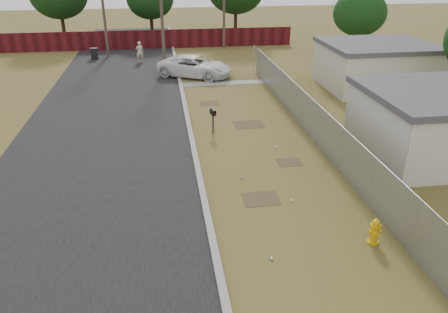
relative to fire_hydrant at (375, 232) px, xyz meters
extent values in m
plane|color=brown|center=(-2.22, 8.29, -0.44)|extent=(120.00, 120.00, 0.00)
cube|color=black|center=(-9.72, 16.29, -0.43)|extent=(9.00, 60.00, 0.02)
cube|color=#A19E96|center=(-5.22, 16.29, -0.38)|extent=(0.25, 60.00, 0.12)
cube|color=#A19E96|center=(-2.22, 19.79, -0.43)|extent=(6.20, 1.00, 0.03)
cylinder|color=#919499|center=(0.88, -0.71, 0.56)|extent=(0.06, 0.06, 2.00)
cylinder|color=#919499|center=(0.88, 2.29, 0.56)|extent=(0.06, 0.06, 2.00)
cylinder|color=#919499|center=(0.88, 5.29, 0.56)|extent=(0.06, 0.06, 2.00)
cylinder|color=#919499|center=(0.88, 8.29, 0.56)|extent=(0.06, 0.06, 2.00)
cylinder|color=#919499|center=(0.88, 11.29, 0.56)|extent=(0.06, 0.06, 2.00)
cylinder|color=#919499|center=(0.88, 14.29, 0.56)|extent=(0.06, 0.06, 2.00)
cylinder|color=#919499|center=(0.88, 17.29, 0.56)|extent=(0.06, 0.06, 2.00)
cylinder|color=#919499|center=(0.88, 20.29, 0.56)|extent=(0.06, 0.06, 2.00)
cylinder|color=#919499|center=(0.88, 23.29, 0.56)|extent=(0.06, 0.06, 2.00)
cylinder|color=#919499|center=(0.88, 9.29, 1.56)|extent=(0.04, 26.00, 0.04)
cube|color=gray|center=(0.88, 9.29, 0.56)|extent=(0.01, 26.00, 2.00)
cube|color=black|center=(0.94, 9.29, -0.14)|extent=(0.03, 26.00, 0.60)
cube|color=#4F1117|center=(-8.22, 33.29, 0.46)|extent=(30.00, 0.12, 1.80)
cylinder|color=brown|center=(-6.22, 24.29, 4.06)|extent=(0.24, 0.24, 9.00)
cylinder|color=brown|center=(-11.22, 30.29, 4.06)|extent=(0.24, 0.24, 9.00)
cylinder|color=brown|center=(-0.22, 32.29, 4.06)|extent=(0.24, 0.24, 9.00)
cube|color=silver|center=(8.28, 17.29, 0.96)|extent=(7.00, 6.00, 2.80)
cube|color=#46454A|center=(8.28, 17.29, 2.51)|extent=(7.28, 6.24, 0.30)
cylinder|color=black|center=(-16.22, 37.29, 1.21)|extent=(0.36, 0.36, 3.30)
cylinder|color=black|center=(-7.22, 38.29, 0.99)|extent=(0.36, 0.36, 2.86)
cylinder|color=black|center=(1.78, 37.29, 1.32)|extent=(0.36, 0.36, 3.52)
cylinder|color=black|center=(10.78, 26.29, 0.88)|extent=(0.36, 0.36, 2.64)
ellipsoid|color=black|center=(10.78, 26.29, 3.46)|extent=(4.56, 4.56, 3.88)
cylinder|color=#DAA30B|center=(0.00, 0.01, -0.41)|extent=(0.41, 0.41, 0.07)
cylinder|color=#DAA30B|center=(0.00, 0.01, -0.08)|extent=(0.29, 0.29, 0.65)
cylinder|color=#DAA30B|center=(0.00, 0.01, 0.25)|extent=(0.38, 0.38, 0.06)
sphere|color=#DAA30B|center=(0.00, 0.01, 0.34)|extent=(0.28, 0.28, 0.26)
cylinder|color=#DAA30B|center=(0.00, 0.01, 0.47)|extent=(0.05, 0.05, 0.07)
cylinder|color=#DAA30B|center=(-0.15, 0.02, 0.00)|extent=(0.12, 0.13, 0.12)
cylinder|color=#DAA30B|center=(0.16, -0.01, 0.00)|extent=(0.12, 0.13, 0.12)
cylinder|color=#DAA30B|center=(-0.01, -0.15, 0.00)|extent=(0.17, 0.15, 0.16)
cube|color=brown|center=(-4.02, 10.37, 0.10)|extent=(0.12, 0.12, 1.08)
cube|color=black|center=(-4.02, 10.37, 0.67)|extent=(0.31, 0.55, 0.19)
cylinder|color=black|center=(-4.02, 10.37, 0.77)|extent=(0.31, 0.55, 0.19)
cube|color=red|center=(-3.95, 10.10, 0.67)|extent=(0.03, 0.05, 0.11)
imported|color=silver|center=(-3.96, 22.00, 0.34)|extent=(6.20, 4.98, 1.57)
imported|color=#C8B993|center=(-8.27, 27.54, 0.45)|extent=(0.71, 0.53, 1.77)
cube|color=black|center=(-12.33, 29.26, 0.02)|extent=(0.64, 0.64, 0.93)
cube|color=black|center=(-12.33, 29.26, 0.51)|extent=(0.71, 0.71, 0.08)
cylinder|color=black|center=(-12.01, 29.00, -0.35)|extent=(0.07, 0.20, 0.19)
cylinder|color=silver|center=(-1.90, 2.94, -0.40)|extent=(0.08, 0.11, 0.07)
cylinder|color=#AAAAAF|center=(-3.46, 5.06, -0.40)|extent=(0.12, 0.12, 0.07)
cylinder|color=silver|center=(-1.18, 7.95, -0.40)|extent=(0.11, 0.08, 0.07)
cylinder|color=#AAAAAF|center=(-3.51, -0.36, -0.40)|extent=(0.09, 0.11, 0.07)
camera|label=1|loc=(-6.57, -10.96, 8.25)|focal=35.00mm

